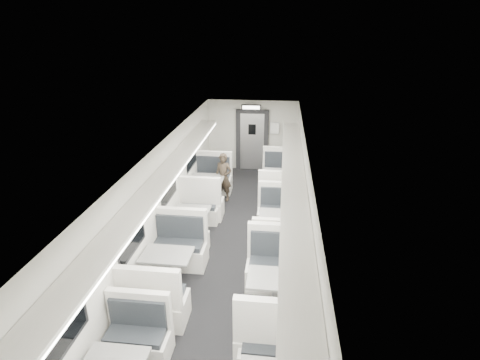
% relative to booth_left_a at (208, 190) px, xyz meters
% --- Properties ---
extents(room, '(3.24, 12.24, 2.64)m').
position_rel_booth_left_a_xyz_m(room, '(1.00, -3.08, 0.80)').
color(room, black).
rests_on(room, ground).
extents(booth_left_a, '(1.11, 2.25, 1.20)m').
position_rel_booth_left_a_xyz_m(booth_left_a, '(0.00, 0.00, 0.00)').
color(booth_left_a, white).
rests_on(booth_left_a, room).
extents(booth_left_b, '(0.98, 1.98, 1.06)m').
position_rel_booth_left_a_xyz_m(booth_left_b, '(0.00, -1.78, -0.05)').
color(booth_left_b, white).
rests_on(booth_left_b, room).
extents(booth_left_c, '(1.10, 2.24, 1.20)m').
position_rel_booth_left_a_xyz_m(booth_left_c, '(0.00, -3.79, -0.00)').
color(booth_left_c, white).
rests_on(booth_left_c, room).
extents(booth_right_a, '(1.12, 2.27, 1.21)m').
position_rel_booth_left_a_xyz_m(booth_right_a, '(2.00, 0.64, 0.00)').
color(booth_right_a, white).
rests_on(booth_right_a, room).
extents(booth_right_b, '(1.03, 2.09, 1.12)m').
position_rel_booth_left_a_xyz_m(booth_right_b, '(2.00, -1.88, -0.03)').
color(booth_right_b, white).
rests_on(booth_right_b, room).
extents(booth_right_c, '(1.13, 2.29, 1.22)m').
position_rel_booth_left_a_xyz_m(booth_right_c, '(2.00, -4.29, 0.01)').
color(booth_right_c, white).
rests_on(booth_right_c, room).
extents(passenger, '(0.57, 0.44, 1.39)m').
position_rel_booth_left_a_xyz_m(passenger, '(0.41, 0.28, 0.29)').
color(passenger, black).
rests_on(passenger, room).
extents(window_a, '(0.02, 1.18, 0.84)m').
position_rel_booth_left_a_xyz_m(window_a, '(-0.49, 0.32, 0.95)').
color(window_a, black).
rests_on(window_a, room).
extents(window_b, '(0.02, 1.18, 0.84)m').
position_rel_booth_left_a_xyz_m(window_b, '(-0.49, -1.88, 0.95)').
color(window_b, black).
rests_on(window_b, room).
extents(window_c, '(0.02, 1.18, 0.84)m').
position_rel_booth_left_a_xyz_m(window_c, '(-0.49, -4.08, 0.95)').
color(window_c, black).
rests_on(window_c, room).
extents(window_d, '(0.02, 1.18, 0.84)m').
position_rel_booth_left_a_xyz_m(window_d, '(-0.49, -6.28, 0.95)').
color(window_d, black).
rests_on(window_d, room).
extents(luggage_rack_left, '(0.46, 10.40, 0.09)m').
position_rel_booth_left_a_xyz_m(luggage_rack_left, '(-0.24, -3.38, 1.51)').
color(luggage_rack_left, white).
rests_on(luggage_rack_left, room).
extents(luggage_rack_right, '(0.46, 10.40, 0.09)m').
position_rel_booth_left_a_xyz_m(luggage_rack_right, '(2.24, -3.38, 1.51)').
color(luggage_rack_right, white).
rests_on(luggage_rack_right, room).
extents(vestibule_door, '(1.10, 0.13, 2.10)m').
position_rel_booth_left_a_xyz_m(vestibule_door, '(1.00, 2.85, 0.64)').
color(vestibule_door, black).
rests_on(vestibule_door, room).
extents(exit_sign, '(0.62, 0.12, 0.16)m').
position_rel_booth_left_a_xyz_m(exit_sign, '(1.00, 2.36, 1.88)').
color(exit_sign, black).
rests_on(exit_sign, room).
extents(wall_notice, '(0.32, 0.02, 0.40)m').
position_rel_booth_left_a_xyz_m(wall_notice, '(1.75, 2.84, 1.10)').
color(wall_notice, white).
rests_on(wall_notice, room).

